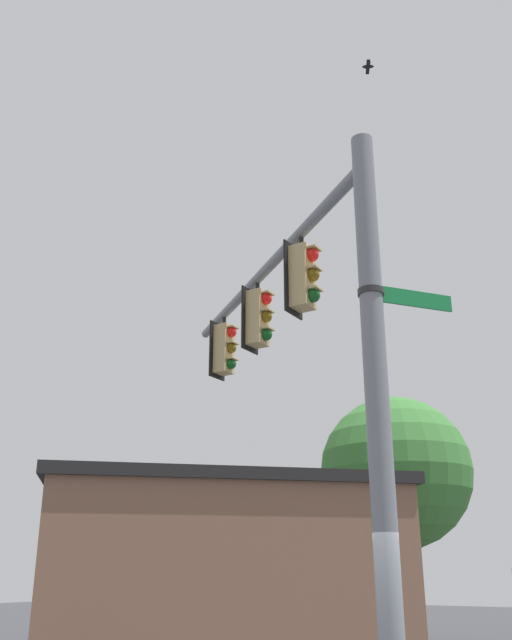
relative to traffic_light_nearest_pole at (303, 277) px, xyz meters
The scene contains 9 objects.
signal_pole 3.36m from the traffic_light_nearest_pole, 52.11° to the left, with size 0.30×0.30×7.74m, color slate.
mast_arm 1.89m from the traffic_light_nearest_pole, 127.12° to the right, with size 0.19×0.19×7.61m, color slate.
traffic_light_nearest_pole is the anchor object (origin of this frame).
traffic_light_mid_inner 2.04m from the traffic_light_nearest_pole, 127.54° to the right, with size 0.54×0.49×1.31m.
traffic_light_mid_outer 4.09m from the traffic_light_nearest_pole, 127.54° to the right, with size 0.54×0.49×1.31m.
street_name_sign 2.36m from the traffic_light_nearest_pole, 60.45° to the left, with size 1.14×0.92×0.22m.
bird_flying 4.87m from the traffic_light_nearest_pole, 146.41° to the left, with size 0.34×0.23×0.11m.
storefront_building 10.88m from the traffic_light_nearest_pole, 137.36° to the right, with size 11.45×11.47×4.44m.
tree_by_storefront 12.86m from the traffic_light_nearest_pole, 164.63° to the right, with size 4.75×4.75×7.43m.
Camera 1 is at (7.79, 3.16, 2.09)m, focal length 39.23 mm.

